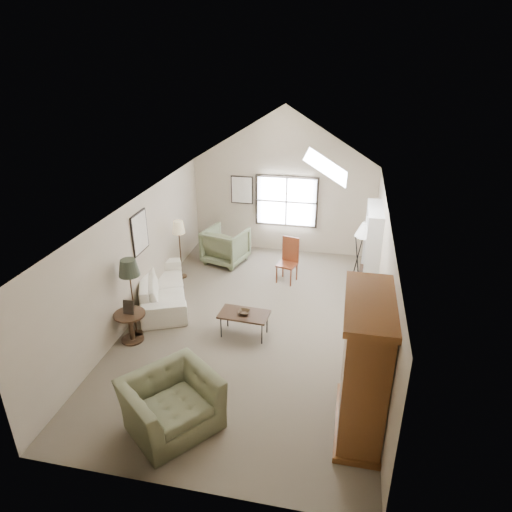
% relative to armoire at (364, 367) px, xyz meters
% --- Properties ---
extents(room_shell, '(5.01, 8.01, 4.00)m').
position_rel_armoire_xyz_m(room_shell, '(-2.18, 2.40, 2.11)').
color(room_shell, brown).
rests_on(room_shell, ground).
extents(window, '(1.72, 0.08, 1.42)m').
position_rel_armoire_xyz_m(window, '(-2.08, 6.36, 0.35)').
color(window, black).
rests_on(window, room_shell).
extents(skylight, '(0.80, 1.20, 0.52)m').
position_rel_armoire_xyz_m(skylight, '(-0.88, 3.30, 2.12)').
color(skylight, white).
rests_on(skylight, room_shell).
extents(wall_art, '(1.97, 3.71, 0.88)m').
position_rel_armoire_xyz_m(wall_art, '(-4.06, 4.34, 0.63)').
color(wall_art, black).
rests_on(wall_art, room_shell).
extents(armoire, '(0.60, 1.50, 2.20)m').
position_rel_armoire_xyz_m(armoire, '(0.00, 0.00, 0.00)').
color(armoire, brown).
rests_on(armoire, ground).
extents(tv_alcove, '(0.32, 1.30, 2.10)m').
position_rel_armoire_xyz_m(tv_alcove, '(0.16, 4.00, 0.05)').
color(tv_alcove, white).
rests_on(tv_alcove, ground).
extents(media_console, '(0.34, 1.18, 0.60)m').
position_rel_armoire_xyz_m(media_console, '(0.14, 4.00, -0.80)').
color(media_console, '#382316').
rests_on(media_console, ground).
extents(tv_panel, '(0.05, 0.90, 0.55)m').
position_rel_armoire_xyz_m(tv_panel, '(0.14, 4.00, -0.18)').
color(tv_panel, black).
rests_on(tv_panel, media_console).
extents(sofa, '(1.84, 2.61, 0.71)m').
position_rel_armoire_xyz_m(sofa, '(-4.38, 2.98, -0.74)').
color(sofa, white).
rests_on(sofa, ground).
extents(armchair_near, '(1.71, 1.74, 0.85)m').
position_rel_armoire_xyz_m(armchair_near, '(-2.77, -0.57, -0.67)').
color(armchair_near, '#5D6043').
rests_on(armchair_near, ground).
extents(armchair_far, '(1.25, 1.27, 0.95)m').
position_rel_armoire_xyz_m(armchair_far, '(-3.52, 5.26, -0.63)').
color(armchair_far, '#686E4D').
rests_on(armchair_far, ground).
extents(coffee_table, '(1.01, 0.60, 0.50)m').
position_rel_armoire_xyz_m(coffee_table, '(-2.25, 2.01, -0.85)').
color(coffee_table, '#311E14').
rests_on(coffee_table, ground).
extents(bowl, '(0.25, 0.25, 0.06)m').
position_rel_armoire_xyz_m(bowl, '(-2.25, 2.01, -0.57)').
color(bowl, '#352715').
rests_on(bowl, coffee_table).
extents(side_table, '(0.80, 0.80, 0.61)m').
position_rel_armoire_xyz_m(side_table, '(-4.38, 1.38, -0.80)').
color(side_table, '#3C2418').
rests_on(side_table, ground).
extents(side_chair, '(0.54, 0.54, 1.12)m').
position_rel_armoire_xyz_m(side_chair, '(-1.76, 4.47, -0.54)').
color(side_chair, maroon).
rests_on(side_chair, ground).
extents(tripod_lamp, '(0.59, 0.59, 1.65)m').
position_rel_armoire_xyz_m(tripod_lamp, '(0.02, 4.63, -0.27)').
color(tripod_lamp, silver).
rests_on(tripod_lamp, ground).
extents(dark_lamp, '(0.53, 0.53, 1.70)m').
position_rel_armoire_xyz_m(dark_lamp, '(-4.38, 1.58, -0.25)').
color(dark_lamp, black).
rests_on(dark_lamp, ground).
extents(tan_lamp, '(0.40, 0.40, 1.52)m').
position_rel_armoire_xyz_m(tan_lamp, '(-4.38, 4.18, -0.34)').
color(tan_lamp, tan).
rests_on(tan_lamp, ground).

